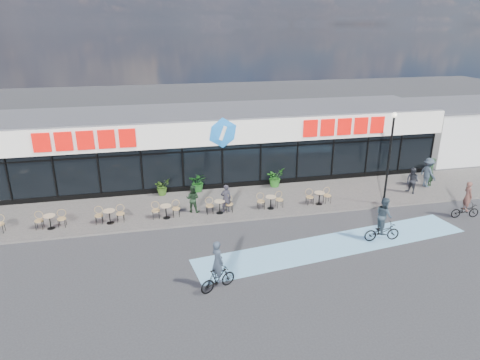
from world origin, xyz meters
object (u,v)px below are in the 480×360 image
object	(u,v)px
cyclist_a	(383,223)
cyclist_b	(466,205)
patron_left	(226,198)
patron_right	(193,199)
potted_plant_mid	(198,182)
lamp_post	(390,152)
potted_plant_left	(162,187)
pedestrian_a	(412,181)
pedestrian_b	(428,173)
pedestrian_c	(430,172)
potted_plant_right	(275,177)

from	to	relation	value
cyclist_a	cyclist_b	bearing A→B (deg)	13.66
patron_left	patron_right	bearing A→B (deg)	-14.00
cyclist_a	potted_plant_mid	bearing A→B (deg)	133.91
lamp_post	potted_plant_mid	distance (m)	11.53
potted_plant_left	cyclist_b	size ratio (longest dim) A/B	0.50
potted_plant_left	patron_right	bearing A→B (deg)	-62.35
patron_right	pedestrian_a	size ratio (longest dim) A/B	0.96
lamp_post	pedestrian_b	size ratio (longest dim) A/B	2.81
potted_plant_mid	pedestrian_c	world-z (taller)	pedestrian_c
patron_left	cyclist_b	size ratio (longest dim) A/B	0.77
patron_left	pedestrian_b	size ratio (longest dim) A/B	0.84
pedestrian_a	lamp_post	bearing A→B (deg)	-83.12
potted_plant_mid	potted_plant_right	bearing A→B (deg)	-2.26
pedestrian_c	pedestrian_a	bearing A→B (deg)	-9.71
cyclist_a	pedestrian_c	bearing A→B (deg)	41.15
cyclist_b	potted_plant_right	bearing A→B (deg)	143.04
pedestrian_a	cyclist_a	size ratio (longest dim) A/B	0.73
potted_plant_left	patron_right	size ratio (longest dim) A/B	0.66
patron_left	lamp_post	bearing A→B (deg)	172.28
pedestrian_a	potted_plant_right	bearing A→B (deg)	-129.29
patron_right	pedestrian_a	bearing A→B (deg)	-156.80
cyclist_b	lamp_post	bearing A→B (deg)	145.25
potted_plant_mid	patron_left	bearing A→B (deg)	-72.35
potted_plant_left	potted_plant_mid	size ratio (longest dim) A/B	0.84
potted_plant_right	patron_right	xyz separation A→B (m)	(-5.66, -2.87, 0.17)
pedestrian_b	pedestrian_a	bearing A→B (deg)	110.39
lamp_post	pedestrian_a	bearing A→B (deg)	25.36
potted_plant_mid	patron_left	size ratio (longest dim) A/B	0.77
cyclist_a	cyclist_b	distance (m)	6.02
patron_right	pedestrian_c	world-z (taller)	pedestrian_c
pedestrian_b	pedestrian_c	size ratio (longest dim) A/B	1.00
potted_plant_right	cyclist_a	size ratio (longest dim) A/B	0.54
potted_plant_mid	potted_plant_right	xyz separation A→B (m)	(4.96, -0.20, -0.00)
potted_plant_left	potted_plant_mid	distance (m)	2.27
potted_plant_mid	patron_right	bearing A→B (deg)	-102.96
pedestrian_c	patron_left	bearing A→B (deg)	-29.65
patron_left	pedestrian_a	bearing A→B (deg)	179.52
pedestrian_c	cyclist_b	xyz separation A→B (m)	(-0.91, -4.49, -0.35)
potted_plant_mid	pedestrian_b	xyz separation A→B (m)	(14.55, -2.41, 0.35)
potted_plant_mid	lamp_post	bearing A→B (deg)	-23.26
pedestrian_c	cyclist_b	size ratio (longest dim) A/B	0.92
lamp_post	patron_left	bearing A→B (deg)	173.98
potted_plant_right	cyclist_a	world-z (taller)	cyclist_a
potted_plant_right	patron_right	size ratio (longest dim) A/B	0.78
pedestrian_c	cyclist_a	world-z (taller)	cyclist_a
patron_right	cyclist_b	world-z (taller)	cyclist_b
patron_left	patron_right	size ratio (longest dim) A/B	1.02
pedestrian_b	lamp_post	bearing A→B (deg)	109.89
patron_left	cyclist_a	world-z (taller)	cyclist_a
potted_plant_right	cyclist_a	distance (m)	8.64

